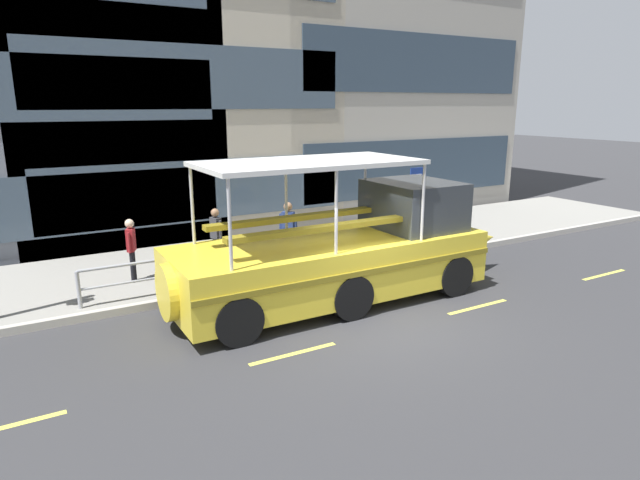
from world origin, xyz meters
The scene contains 11 objects.
ground_plane centered at (0.00, 0.00, 0.00)m, with size 120.00×120.00×0.00m, color #333335.
sidewalk centered at (0.00, 5.60, 0.09)m, with size 32.00×4.80×0.18m, color gray.
curb_edge centered at (0.00, 3.11, 0.09)m, with size 32.00×0.18×0.18m, color #B2ADA3.
lane_centreline centered at (0.00, -0.57, 0.00)m, with size 25.80×0.12×0.01m.
curb_guardrail centered at (-0.08, 3.45, 0.77)m, with size 11.12×0.09×0.88m.
parking_sign centered at (4.26, 3.93, 1.87)m, with size 0.60×0.12×2.49m.
duck_tour_boat centered at (0.22, 1.50, 1.13)m, with size 9.33×2.68×3.36m.
pedestrian_near_bow centered at (2.87, 4.32, 1.09)m, with size 0.30×0.36×1.50m.
pedestrian_mid_left centered at (-0.13, 4.08, 1.25)m, with size 0.38×0.39×1.78m.
pedestrian_mid_right centered at (-1.92, 4.92, 1.17)m, with size 0.26×0.45×1.64m.
pedestrian_near_stern centered at (-4.18, 4.77, 1.15)m, with size 0.28×0.43×1.61m.
Camera 1 is at (-6.63, -8.86, 4.57)m, focal length 30.31 mm.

